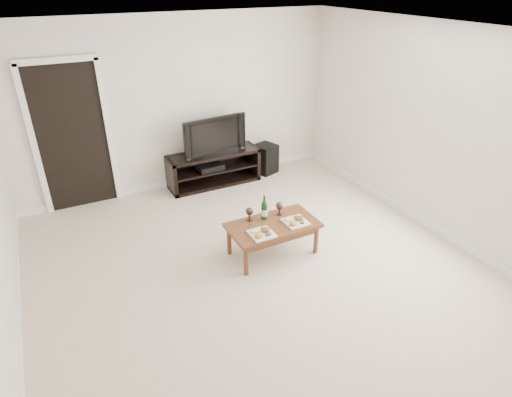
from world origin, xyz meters
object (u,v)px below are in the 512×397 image
object	(u,v)px
subwoofer	(266,159)
media_console	(214,168)
television	(212,134)
coffee_table	(273,239)

from	to	relation	value
subwoofer	media_console	bearing A→B (deg)	162.86
television	subwoofer	xyz separation A→B (m)	(0.96, 0.03, -0.60)
media_console	coffee_table	world-z (taller)	media_console
subwoofer	coffee_table	world-z (taller)	subwoofer
media_console	coffee_table	xyz separation A→B (m)	(-0.11, -2.14, -0.07)
media_console	television	xyz separation A→B (m)	(0.00, 0.00, 0.58)
subwoofer	coffee_table	xyz separation A→B (m)	(-1.07, -2.17, -0.04)
coffee_table	subwoofer	bearing A→B (deg)	63.74
media_console	subwoofer	bearing A→B (deg)	1.79
television	media_console	bearing A→B (deg)	0.00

